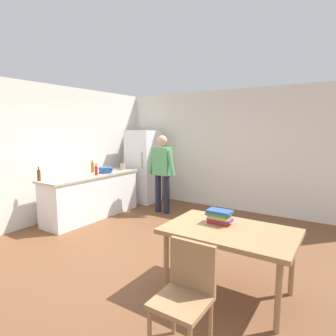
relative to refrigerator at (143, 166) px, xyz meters
The scene contains 14 objects.
ground_plane 3.19m from the refrigerator, 51.63° to the right, with size 14.00×14.00×0.00m, color brown.
wall_back 2.04m from the refrigerator, 17.53° to the left, with size 6.40×0.12×2.70m, color silver.
wall_left 2.35m from the refrigerator, 107.65° to the right, with size 0.12×5.60×2.70m, color silver.
kitchen_counter 1.66m from the refrigerator, 93.58° to the right, with size 0.64×2.20×0.90m.
refrigerator is the anchor object (origin of this frame).
person 1.10m from the refrigerator, 30.23° to the right, with size 0.70×0.22×1.70m.
dining_table 4.27m from the refrigerator, 39.29° to the right, with size 1.40×0.90×0.75m.
chair 4.95m from the refrigerator, 48.03° to the right, with size 0.42×0.42×0.91m.
cooking_pot 1.28m from the refrigerator, 91.06° to the right, with size 0.40×0.28×0.12m.
utensil_jar 0.76m from the refrigerator, 90.66° to the right, with size 0.11×0.11×0.32m.
bottle_oil_amber 1.42m from the refrigerator, 102.60° to the right, with size 0.06×0.06×0.28m.
bottle_sauce_red 1.61m from the refrigerator, 88.33° to the right, with size 0.06×0.06×0.24m.
bottle_beer_brown 2.63m from the refrigerator, 97.71° to the right, with size 0.06×0.06×0.26m.
book_stack 4.06m from the refrigerator, 39.61° to the right, with size 0.29×0.19×0.16m.
Camera 1 is at (2.44, -3.14, 1.84)m, focal length 30.04 mm.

